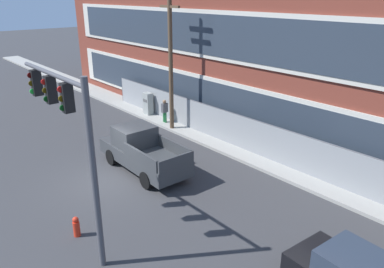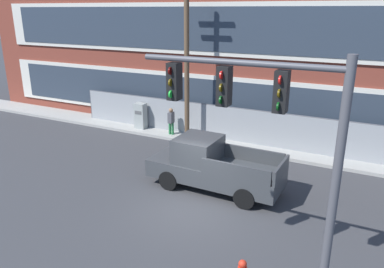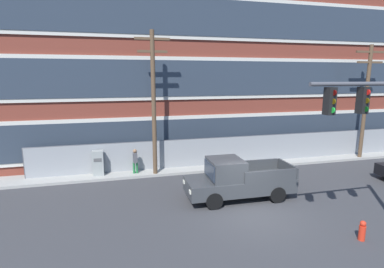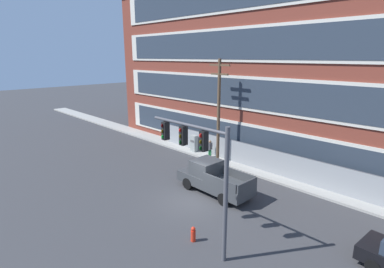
{
  "view_description": "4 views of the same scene",
  "coord_description": "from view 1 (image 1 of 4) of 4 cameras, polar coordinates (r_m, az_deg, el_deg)",
  "views": [
    {
      "loc": [
        14.26,
        -7.09,
        8.19
      ],
      "look_at": [
        2.4,
        3.01,
        2.29
      ],
      "focal_mm": 35.0,
      "sensor_mm": 36.0,
      "label": 1
    },
    {
      "loc": [
        5.51,
        -10.72,
        6.92
      ],
      "look_at": [
        -1.32,
        2.65,
        1.9
      ],
      "focal_mm": 35.0,
      "sensor_mm": 36.0,
      "label": 2
    },
    {
      "loc": [
        -5.74,
        -11.3,
        6.07
      ],
      "look_at": [
        -1.94,
        3.53,
        3.1
      ],
      "focal_mm": 28.0,
      "sensor_mm": 36.0,
      "label": 3
    },
    {
      "loc": [
        12.21,
        -11.97,
        8.82
      ],
      "look_at": [
        -2.52,
        2.36,
        3.46
      ],
      "focal_mm": 28.0,
      "sensor_mm": 36.0,
      "label": 4
    }
  ],
  "objects": [
    {
      "name": "chain_link_fence",
      "position": [
        19.87,
        9.86,
        -0.69
      ],
      "size": [
        27.36,
        0.06,
        2.02
      ],
      "color": "gray",
      "rests_on": "ground"
    },
    {
      "name": "fire_hydrant",
      "position": [
        14.32,
        -17.21,
        -13.33
      ],
      "size": [
        0.24,
        0.24,
        0.78
      ],
      "color": "red",
      "rests_on": "ground"
    },
    {
      "name": "traffic_signal_mast",
      "position": [
        12.15,
        -18.38,
        1.66
      ],
      "size": [
        4.78,
        0.43,
        6.11
      ],
      "color": "#4C4C51",
      "rests_on": "ground"
    },
    {
      "name": "ground_plane",
      "position": [
        17.9,
        -12.49,
        -7.0
      ],
      "size": [
        160.0,
        160.0,
        0.0
      ],
      "primitive_type": "plane",
      "color": "#38383A"
    },
    {
      "name": "sidewalk_building_side",
      "position": [
        21.69,
        4.14,
        -1.25
      ],
      "size": [
        80.0,
        1.93,
        0.16
      ],
      "primitive_type": "cube",
      "color": "#9E9B93",
      "rests_on": "ground"
    },
    {
      "name": "utility_pole_near_corner",
      "position": [
        22.6,
        -3.29,
        11.88
      ],
      "size": [
        2.03,
        0.26,
        8.65
      ],
      "color": "brown",
      "rests_on": "ground"
    },
    {
      "name": "pickup_truck_dark_grey",
      "position": [
        18.36,
        -7.65,
        -2.59
      ],
      "size": [
        5.45,
        2.12,
        2.09
      ],
      "color": "#383A3D",
      "rests_on": "ground"
    },
    {
      "name": "pedestrian_near_cabinet",
      "position": [
        24.55,
        -4.2,
        3.62
      ],
      "size": [
        0.32,
        0.41,
        1.69
      ],
      "color": "#236B38",
      "rests_on": "ground"
    },
    {
      "name": "electrical_cabinet",
      "position": [
        26.42,
        -6.71,
        4.47
      ],
      "size": [
        0.64,
        0.5,
        1.68
      ],
      "color": "#939993",
      "rests_on": "ground"
    }
  ]
}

